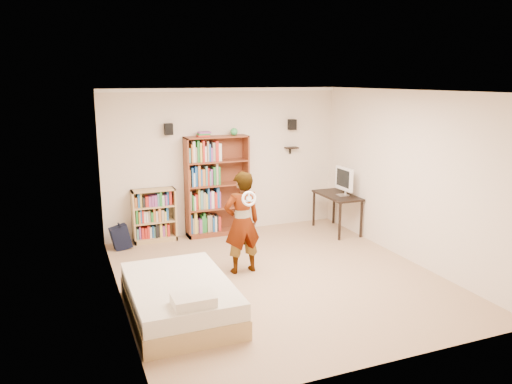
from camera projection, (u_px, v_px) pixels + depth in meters
ground at (278, 277)px, 7.38m from camera, size 4.50×5.00×0.01m
room_shell at (280, 159)px, 6.98m from camera, size 4.52×5.02×2.71m
crown_molding at (280, 93)px, 6.78m from camera, size 4.50×5.00×0.06m
speaker_left at (169, 129)px, 8.73m from camera, size 0.14×0.12×0.20m
speaker_right at (292, 125)px, 9.59m from camera, size 0.14×0.12×0.20m
wall_shelf at (292, 148)px, 9.70m from camera, size 0.25×0.16×0.02m
tall_bookshelf at (217, 186)px, 9.21m from camera, size 1.17×0.34×1.85m
low_bookshelf at (154, 215)px, 8.91m from camera, size 0.76×0.29×0.95m
computer_desk at (337, 213)px, 9.51m from camera, size 0.53×1.06×0.73m
imac at (343, 182)px, 9.29m from camera, size 0.13×0.54×0.53m
daybed at (180, 294)px, 6.15m from camera, size 1.21×1.86×0.55m
person at (242, 223)px, 7.42m from camera, size 0.58×0.40×1.55m
wii_wheel at (249, 199)px, 7.06m from camera, size 0.22×0.08×0.22m
navy_bag at (121, 237)px, 8.52m from camera, size 0.35×0.26×0.44m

